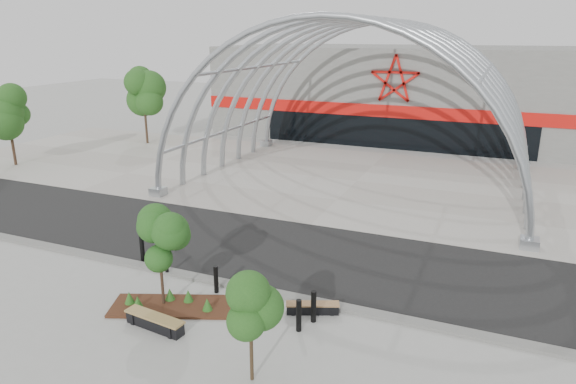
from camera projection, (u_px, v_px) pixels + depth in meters
The scene contains 18 objects.
ground at pixel (247, 286), 19.59m from camera, with size 140.00×140.00×0.00m, color #9E9E99.
road at pixel (284, 251), 22.66m from camera, with size 140.00×7.00×0.02m, color black.
forecourt at pixel (357, 181), 33.22m from camera, with size 60.00×17.00×0.04m, color #A7A096.
kerb at pixel (244, 287), 19.35m from camera, with size 60.00×0.50×0.12m, color #63635E.
arena_building at pixel (410, 91), 47.82m from camera, with size 34.00×15.24×8.00m.
vault_canopy at pixel (357, 181), 33.22m from camera, with size 20.80×15.80×20.36m.
planting_bed at pixel (182, 304), 18.01m from camera, with size 5.29×3.30×0.54m.
street_tree_0 at pixel (159, 244), 17.45m from camera, with size 1.45×1.45×3.30m.
street_tree_1 at pixel (250, 310), 13.66m from camera, with size 1.28×1.28×3.03m.
bench_0 at pixel (155, 322), 16.70m from camera, with size 2.27×0.75×0.47m.
bench_1 at pixel (313, 308), 17.62m from camera, with size 1.85×1.07×0.38m.
bollard_0 at pixel (142, 249), 21.51m from camera, with size 0.18×0.18×1.14m, color black.
bollard_1 at pixel (167, 265), 20.36m from camera, with size 0.14×0.14×0.85m, color black.
bollard_2 at pixel (216, 279), 18.93m from camera, with size 0.17×0.17×1.06m, color black.
bollard_3 at pixel (299, 315), 16.47m from camera, with size 0.18×0.18×1.11m, color black.
bollard_4 at pixel (314, 307), 17.00m from camera, with size 0.18×0.18×1.12m, color black.
bg_tree_0 at pixel (143, 89), 43.20m from camera, with size 3.00×3.00×6.45m.
bg_tree_2 at pixel (7, 112), 36.12m from camera, with size 2.55×2.55×5.38m.
Camera 1 is at (8.27, -15.64, 9.26)m, focal length 32.00 mm.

